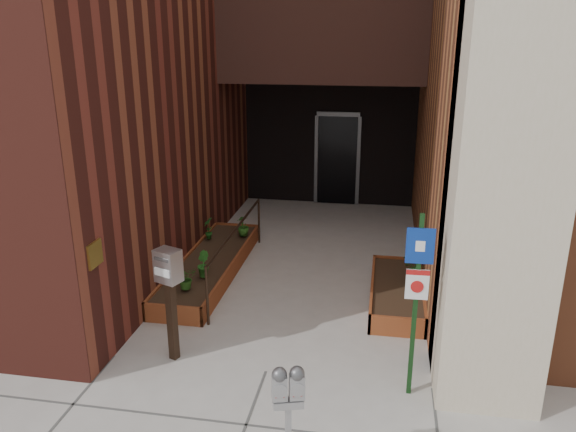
% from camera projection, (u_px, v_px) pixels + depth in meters
% --- Properties ---
extents(ground, '(80.00, 80.00, 0.00)m').
position_uv_depth(ground, '(266.00, 372.00, 6.91)').
color(ground, '#9E9991').
rests_on(ground, ground).
extents(planter_left, '(0.90, 3.60, 0.30)m').
position_uv_depth(planter_left, '(210.00, 266.00, 9.64)').
color(planter_left, brown).
rests_on(planter_left, ground).
extents(planter_right, '(0.80, 2.20, 0.30)m').
position_uv_depth(planter_right, '(397.00, 293.00, 8.66)').
color(planter_right, brown).
rests_on(planter_right, ground).
extents(handrail, '(0.04, 3.34, 0.90)m').
position_uv_depth(handrail, '(237.00, 236.00, 9.32)').
color(handrail, black).
rests_on(handrail, ground).
extents(parking_meter, '(0.30, 0.18, 1.28)m').
position_uv_depth(parking_meter, '(288.00, 396.00, 4.84)').
color(parking_meter, '#9F9FA1').
rests_on(parking_meter, ground).
extents(sign_post, '(0.30, 0.08, 2.18)m').
position_uv_depth(sign_post, '(417.00, 288.00, 6.07)').
color(sign_post, black).
rests_on(sign_post, ground).
extents(payment_dropbox, '(0.35, 0.31, 1.49)m').
position_uv_depth(payment_dropbox, '(169.00, 281.00, 6.86)').
color(payment_dropbox, black).
rests_on(payment_dropbox, ground).
extents(shrub_left_a, '(0.42, 0.42, 0.34)m').
position_uv_depth(shrub_left_a, '(186.00, 278.00, 8.39)').
color(shrub_left_a, '#265418').
rests_on(shrub_left_a, planter_left).
extents(shrub_left_b, '(0.31, 0.31, 0.41)m').
position_uv_depth(shrub_left_b, '(203.00, 264.00, 8.81)').
color(shrub_left_b, '#23621C').
rests_on(shrub_left_b, planter_left).
extents(shrub_left_c, '(0.31, 0.31, 0.39)m').
position_uv_depth(shrub_left_c, '(243.00, 225.00, 10.56)').
color(shrub_left_c, '#235317').
rests_on(shrub_left_c, planter_left).
extents(shrub_left_d, '(0.28, 0.28, 0.41)m').
position_uv_depth(shrub_left_d, '(208.00, 228.00, 10.40)').
color(shrub_left_d, '#1B5418').
rests_on(shrub_left_d, planter_left).
extents(shrub_right_a, '(0.22, 0.22, 0.31)m').
position_uv_depth(shrub_right_a, '(415.00, 279.00, 8.40)').
color(shrub_right_a, '#275F1B').
rests_on(shrub_right_a, planter_right).
extents(shrub_right_b, '(0.20, 0.20, 0.32)m').
position_uv_depth(shrub_right_b, '(415.00, 277.00, 8.43)').
color(shrub_right_b, '#17531C').
rests_on(shrub_right_b, planter_right).
extents(shrub_right_c, '(0.48, 0.48, 0.37)m').
position_uv_depth(shrub_right_c, '(414.00, 269.00, 8.67)').
color(shrub_right_c, '#1F4F16').
rests_on(shrub_right_c, planter_right).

